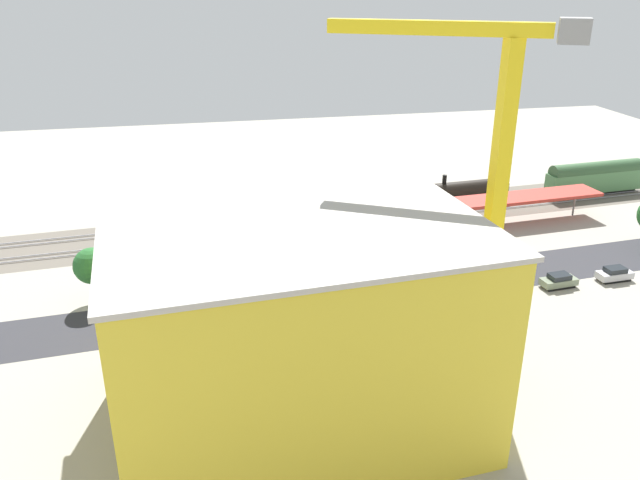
{
  "coord_description": "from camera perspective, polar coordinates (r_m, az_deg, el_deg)",
  "views": [
    {
      "loc": [
        21.57,
        69.56,
        35.45
      ],
      "look_at": [
        6.89,
        0.2,
        5.72
      ],
      "focal_mm": 35.45,
      "sensor_mm": 36.0,
      "label": 1
    }
  ],
  "objects": [
    {
      "name": "parked_car_1",
      "position": [
        83.14,
        20.74,
        -3.49
      ],
      "size": [
        4.63,
        2.27,
        1.73
      ],
      "color": "black",
      "rests_on": "ground"
    },
    {
      "name": "parked_car_2",
      "position": [
        79.23,
        15.42,
        -4.09
      ],
      "size": [
        4.24,
        2.07,
        1.78
      ],
      "color": "black",
      "rests_on": "ground"
    },
    {
      "name": "tower_crane",
      "position": [
        58.97,
        14.68,
        5.37
      ],
      "size": [
        19.68,
        11.89,
        32.39
      ],
      "color": "gray",
      "rests_on": "ground"
    },
    {
      "name": "parked_car_6",
      "position": [
        71.54,
        -9.14,
        -6.6
      ],
      "size": [
        4.43,
        2.11,
        1.64
      ],
      "color": "black",
      "rests_on": "ground"
    },
    {
      "name": "parked_car_5",
      "position": [
        71.68,
        -2.47,
        -6.23
      ],
      "size": [
        4.51,
        1.87,
        1.66
      ],
      "color": "black",
      "rests_on": "ground"
    },
    {
      "name": "construction_building",
      "position": [
        53.04,
        -2.5,
        -7.33
      ],
      "size": [
        30.02,
        25.76,
        17.77
      ],
      "primitive_type": "cube",
      "rotation": [
        0.0,
        0.0,
        0.08
      ],
      "color": "yellow",
      "rests_on": "ground"
    },
    {
      "name": "traffic_light",
      "position": [
        81.98,
        9.57,
        0.22
      ],
      "size": [
        0.5,
        0.36,
        6.76
      ],
      "color": "#333333",
      "rests_on": "ground"
    },
    {
      "name": "rail_bed",
      "position": [
        99.62,
        1.35,
        1.9
      ],
      "size": [
        122.02,
        22.91,
        0.01
      ],
      "primitive_type": "cube",
      "rotation": [
        0.0,
        0.0,
        0.08
      ],
      "color": "#665E54",
      "rests_on": "ground"
    },
    {
      "name": "ground_plane",
      "position": [
        80.99,
        4.75,
        -3.29
      ],
      "size": [
        194.13,
        194.13,
        0.0
      ],
      "primitive_type": "plane",
      "color": "#9E998C",
      "rests_on": "ground"
    },
    {
      "name": "parked_car_4",
      "position": [
        73.36,
        3.62,
        -5.58
      ],
      "size": [
        4.67,
        2.38,
        1.55
      ],
      "color": "black",
      "rests_on": "ground"
    },
    {
      "name": "platform_canopy_near",
      "position": [
        93.45,
        8.35,
        2.8
      ],
      "size": [
        62.62,
        9.93,
        4.22
      ],
      "color": "#B73328",
      "rests_on": "ground"
    },
    {
      "name": "street_tree_1",
      "position": [
        76.16,
        -7.52,
        -0.6
      ],
      "size": [
        5.58,
        5.58,
        8.33
      ],
      "color": "brown",
      "rests_on": "ground"
    },
    {
      "name": "box_truck_1",
      "position": [
        70.91,
        -13.93,
        -6.4
      ],
      "size": [
        9.9,
        3.27,
        3.53
      ],
      "color": "black",
      "rests_on": "ground"
    },
    {
      "name": "box_truck_2",
      "position": [
        73.58,
        2.79,
        -4.54
      ],
      "size": [
        9.6,
        3.55,
        3.61
      ],
      "color": "black",
      "rests_on": "ground"
    },
    {
      "name": "box_truck_0",
      "position": [
        70.98,
        -9.38,
        -6.03
      ],
      "size": [
        9.69,
        2.88,
        3.33
      ],
      "color": "black",
      "rests_on": "ground"
    },
    {
      "name": "street_tree_3",
      "position": [
        77.3,
        -19.89,
        -2.21
      ],
      "size": [
        4.25,
        4.25,
        6.76
      ],
      "color": "brown",
      "rests_on": "ground"
    },
    {
      "name": "street_tree_0",
      "position": [
        83.52,
        12.35,
        0.99
      ],
      "size": [
        5.67,
        5.67,
        8.08
      ],
      "color": "brown",
      "rests_on": "ground"
    },
    {
      "name": "street_asphalt",
      "position": [
        77.82,
        5.53,
        -4.46
      ],
      "size": [
        121.66,
        18.31,
        0.01
      ],
      "primitive_type": "cube",
      "rotation": [
        0.0,
        0.0,
        0.08
      ],
      "color": "#2D2D33",
      "rests_on": "ground"
    },
    {
      "name": "parked_car_3",
      "position": [
        76.22,
        9.38,
        -4.65
      ],
      "size": [
        4.6,
        2.19,
        1.73
      ],
      "color": "black",
      "rests_on": "ground"
    },
    {
      "name": "construction_roof_slab",
      "position": [
        49.12,
        -2.68,
        1.88
      ],
      "size": [
        30.66,
        26.4,
        0.4
      ],
      "primitive_type": "cube",
      "rotation": [
        0.0,
        0.0,
        0.08
      ],
      "color": "#B7B2A8",
      "rests_on": "construction_building"
    },
    {
      "name": "passenger_coach",
      "position": [
        120.38,
        23.55,
        5.22
      ],
      "size": [
        18.2,
        4.32,
        5.81
      ],
      "color": "black",
      "rests_on": "ground"
    },
    {
      "name": "track_rails",
      "position": [
        99.55,
        1.36,
        1.99
      ],
      "size": [
        120.98,
        16.51,
        0.12
      ],
      "color": "#9E9EA8",
      "rests_on": "ground"
    },
    {
      "name": "locomotive",
      "position": [
        109.4,
        13.66,
        4.22
      ],
      "size": [
        14.46,
        4.01,
        5.33
      ],
      "color": "black",
      "rests_on": "ground"
    },
    {
      "name": "parked_car_7",
      "position": [
        71.54,
        -15.27,
        -7.18
      ],
      "size": [
        4.57,
        2.09,
        1.64
      ],
      "color": "black",
      "rests_on": "ground"
    },
    {
      "name": "parked_car_0",
      "position": [
        87.65,
        25.04,
        -2.84
      ],
      "size": [
        4.56,
        2.09,
        1.75
      ],
      "color": "black",
      "rests_on": "ground"
    }
  ]
}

